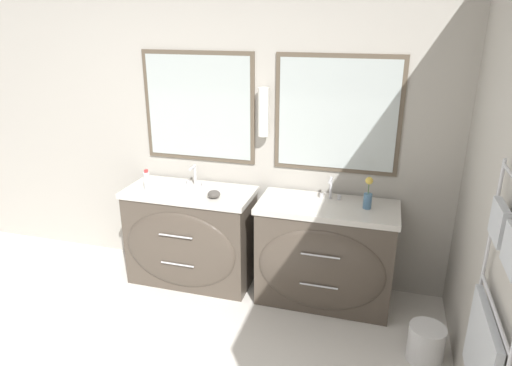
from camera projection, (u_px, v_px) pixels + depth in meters
The scene contains 10 objects.
wall_back at pixel (218, 129), 3.90m from camera, with size 5.58×0.17×2.60m.
wall_right at pixel (505, 208), 2.32m from camera, with size 0.13×4.12×2.60m.
vanity_left at pixel (190, 236), 3.93m from camera, with size 1.08×0.57×0.84m.
vanity_right at pixel (325, 254), 3.63m from camera, with size 1.08×0.57×0.84m.
faucet_left at pixel (195, 176), 3.90m from camera, with size 0.17×0.11×0.18m.
faucet_right at pixel (331, 189), 3.60m from camera, with size 0.17×0.11×0.18m.
toiletry_bottle at pixel (147, 180), 3.80m from camera, with size 0.05×0.05×0.18m.
amenity_bowl at pixel (214, 194), 3.64m from camera, with size 0.10×0.10×0.06m.
flower_vase at pixel (368, 195), 3.42m from camera, with size 0.06×0.06×0.25m.
waste_bin at pixel (426, 343), 3.08m from camera, with size 0.25×0.25×0.26m.
Camera 1 is at (1.38, -1.48, 2.21)m, focal length 32.00 mm.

